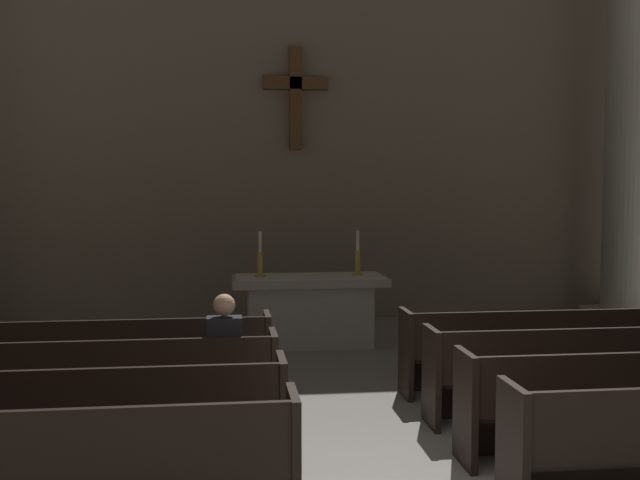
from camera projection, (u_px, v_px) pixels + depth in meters
pew_left_row_2 at (38, 425)px, 5.76m from camera, size 3.79×0.50×0.95m
pew_left_row_3 at (66, 389)px, 6.78m from camera, size 3.79×0.50×0.95m
pew_left_row_4 at (87, 363)px, 7.79m from camera, size 3.79×0.50×0.95m
pew_right_row_3 at (616, 371)px, 7.43m from camera, size 3.79×0.50×0.95m
pew_right_row_4 at (569, 349)px, 8.44m from camera, size 3.79×0.50×0.95m
column_right_fourth at (628, 143)px, 12.64m from camera, size 1.15×1.15×6.17m
altar at (309, 309)px, 10.84m from camera, size 2.20×0.90×1.01m
candlestick_left at (260, 262)px, 10.70m from camera, size 0.16×0.16×0.64m
candlestick_right at (358, 261)px, 10.88m from camera, size 0.16×0.16×0.64m
apse_with_cross at (294, 120)px, 12.92m from camera, size 12.26×0.45×6.82m
lone_worshipper at (225, 360)px, 6.98m from camera, size 0.32×0.43×1.32m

